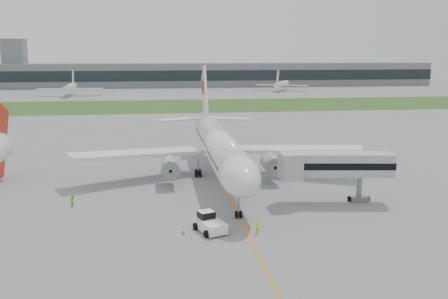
{
  "coord_description": "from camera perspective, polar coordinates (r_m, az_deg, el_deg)",
  "views": [
    {
      "loc": [
        -9.91,
        -73.95,
        20.43
      ],
      "look_at": [
        0.49,
        2.0,
        5.45
      ],
      "focal_mm": 40.0,
      "sensor_mm": 36.0,
      "label": 1
    }
  ],
  "objects": [
    {
      "name": "pushback_tug",
      "position": [
        58.45,
        -1.68,
        -8.36
      ],
      "size": [
        4.01,
        4.81,
        2.17
      ],
      "rotation": [
        0.0,
        0.0,
        0.37
      ],
      "color": "white",
      "rests_on": "ground"
    },
    {
      "name": "safety_cone_right",
      "position": [
        59.18,
        2.84,
        -8.9
      ],
      "size": [
        0.36,
        0.36,
        0.49
      ],
      "primitive_type": "cone",
      "color": "#E75F0C",
      "rests_on": "ground"
    },
    {
      "name": "safety_cone_left",
      "position": [
        57.84,
        -4.67,
        -9.37
      ],
      "size": [
        0.41,
        0.41,
        0.56
      ],
      "primitive_type": "cone",
      "color": "#E75F0C",
      "rests_on": "ground"
    },
    {
      "name": "ground_crew_far",
      "position": [
        70.44,
        -16.88,
        -5.64
      ],
      "size": [
        0.82,
        0.91,
        1.55
      ],
      "primitive_type": "imported",
      "rotation": [
        0.0,
        0.0,
        1.19
      ],
      "color": "#94D022",
      "rests_on": "ground"
    },
    {
      "name": "ground_crew_near",
      "position": [
        57.67,
        3.81,
        -8.8
      ],
      "size": [
        0.75,
        0.71,
        1.72
      ],
      "primitive_type": "imported",
      "rotation": [
        0.0,
        0.0,
        3.8
      ],
      "color": "#E1F128",
      "rests_on": "ground"
    },
    {
      "name": "airliner",
      "position": [
        80.8,
        -0.62,
        0.53
      ],
      "size": [
        48.13,
        53.95,
        17.88
      ],
      "color": "white",
      "rests_on": "ground"
    },
    {
      "name": "grass_strip",
      "position": [
        195.27,
        -4.86,
        5.02
      ],
      "size": [
        600.0,
        50.0,
        0.02
      ],
      "primitive_type": "cube",
      "color": "#2A551F",
      "rests_on": "ground"
    },
    {
      "name": "terminal_building",
      "position": [
        304.28,
        -5.98,
        8.47
      ],
      "size": [
        320.0,
        22.3,
        14.0
      ],
      "color": "slate",
      "rests_on": "ground"
    },
    {
      "name": "control_tower",
      "position": [
        316.92,
        -22.57,
        6.53
      ],
      "size": [
        12.0,
        12.0,
        56.0
      ],
      "primitive_type": null,
      "color": "slate",
      "rests_on": "ground"
    },
    {
      "name": "ground",
      "position": [
        77.35,
        -0.16,
        -4.26
      ],
      "size": [
        600.0,
        600.0,
        0.0
      ],
      "primitive_type": "plane",
      "color": "gray",
      "rests_on": "ground"
    },
    {
      "name": "jet_bridge",
      "position": [
        69.57,
        12.24,
        -1.77
      ],
      "size": [
        15.66,
        5.25,
        7.15
      ],
      "rotation": [
        0.0,
        0.0,
        -0.14
      ],
      "color": "#B3B2B5",
      "rests_on": "ground"
    },
    {
      "name": "apron_markings",
      "position": [
        72.59,
        0.37,
        -5.29
      ],
      "size": [
        70.0,
        70.0,
        0.04
      ],
      "primitive_type": null,
      "color": "orange",
      "rests_on": "ground"
    },
    {
      "name": "distant_aircraft_right",
      "position": [
        270.54,
        6.6,
        6.66
      ],
      "size": [
        35.92,
        34.39,
        10.69
      ],
      "primitive_type": null,
      "rotation": [
        0.0,
        0.0,
        -0.45
      ],
      "color": "white",
      "rests_on": "ground"
    },
    {
      "name": "distant_aircraft_left",
      "position": [
        249.06,
        -17.14,
        5.87
      ],
      "size": [
        31.32,
        27.86,
        11.64
      ],
      "primitive_type": null,
      "rotation": [
        0.0,
        0.0,
        0.03
      ],
      "color": "white",
      "rests_on": "ground"
    }
  ]
}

